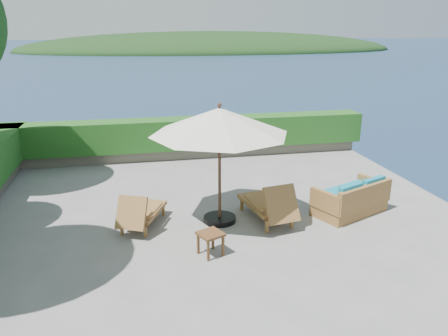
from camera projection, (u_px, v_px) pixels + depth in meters
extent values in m
plane|color=gray|center=(218.00, 226.00, 9.80)|extent=(12.00, 12.00, 0.00)
cube|color=#595247|center=(218.00, 286.00, 10.27)|extent=(12.00, 12.00, 3.00)
ellipsoid|color=black|center=(212.00, 51.00, 146.04)|extent=(126.00, 57.60, 12.60)
cube|color=#6F6958|center=(187.00, 152.00, 14.96)|extent=(12.00, 0.60, 0.36)
cube|color=#1F4112|center=(186.00, 133.00, 14.76)|extent=(12.40, 0.90, 1.00)
cylinder|color=black|center=(220.00, 219.00, 10.03)|extent=(0.74, 0.74, 0.12)
cylinder|color=#3D2416|center=(220.00, 167.00, 9.64)|extent=(0.07, 0.07, 2.64)
cone|color=beige|center=(219.00, 121.00, 9.33)|extent=(3.06, 3.06, 0.58)
sphere|color=#3D2416|center=(219.00, 105.00, 9.22)|extent=(0.10, 0.10, 0.09)
cube|color=brown|center=(122.00, 230.00, 9.34)|extent=(0.08, 0.08, 0.25)
cube|color=brown|center=(146.00, 232.00, 9.24)|extent=(0.08, 0.08, 0.25)
cube|color=brown|center=(142.00, 209.00, 10.42)|extent=(0.08, 0.08, 0.25)
cube|color=brown|center=(163.00, 211.00, 10.31)|extent=(0.08, 0.08, 0.25)
cube|color=brown|center=(145.00, 211.00, 9.87)|extent=(1.07, 1.40, 0.09)
cube|color=brown|center=(131.00, 213.00, 9.11)|extent=(0.74, 0.62, 0.67)
cube|color=brown|center=(127.00, 208.00, 9.70)|extent=(0.37, 0.77, 0.05)
cube|color=brown|center=(155.00, 210.00, 9.58)|extent=(0.37, 0.77, 0.05)
cube|color=brown|center=(267.00, 227.00, 9.44)|extent=(0.08, 0.08, 0.29)
cube|color=brown|center=(292.00, 222.00, 9.66)|extent=(0.08, 0.08, 0.29)
cube|color=brown|center=(242.00, 205.00, 10.61)|extent=(0.08, 0.08, 0.29)
cube|color=brown|center=(265.00, 201.00, 10.83)|extent=(0.08, 0.08, 0.29)
cube|color=brown|center=(264.00, 204.00, 10.17)|extent=(0.97, 1.54, 0.10)
cube|color=brown|center=(282.00, 204.00, 9.35)|extent=(0.80, 0.59, 0.77)
cube|color=brown|center=(253.00, 203.00, 9.79)|extent=(0.23, 0.93, 0.06)
cube|color=brown|center=(283.00, 198.00, 10.06)|extent=(0.23, 0.93, 0.06)
cube|color=brown|center=(208.00, 251.00, 8.27)|extent=(0.06, 0.06, 0.43)
cube|color=brown|center=(223.00, 246.00, 8.46)|extent=(0.06, 0.06, 0.43)
cube|color=brown|center=(198.00, 244.00, 8.53)|extent=(0.06, 0.06, 0.43)
cube|color=brown|center=(213.00, 239.00, 8.73)|extent=(0.06, 0.06, 0.43)
cube|color=brown|center=(210.00, 234.00, 8.43)|extent=(0.59, 0.59, 0.05)
cube|color=brown|center=(349.00, 205.00, 10.45)|extent=(1.98, 1.52, 0.39)
cube|color=brown|center=(365.00, 197.00, 10.02)|extent=(1.68, 0.83, 0.54)
cube|color=brown|center=(326.00, 201.00, 9.89)|extent=(0.46, 0.86, 0.44)
cube|color=brown|center=(373.00, 186.00, 10.82)|extent=(0.46, 0.86, 0.44)
cube|color=#147692|center=(337.00, 197.00, 10.17)|extent=(0.99, 0.96, 0.18)
cube|color=#147692|center=(360.00, 190.00, 10.63)|extent=(0.99, 0.96, 0.18)
cube|color=#147692|center=(350.00, 193.00, 9.82)|extent=(0.69, 0.40, 0.36)
cube|color=#147692|center=(373.00, 185.00, 10.27)|extent=(0.69, 0.40, 0.36)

